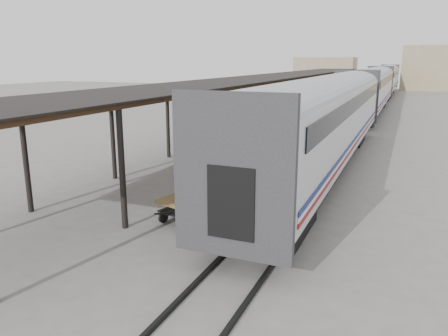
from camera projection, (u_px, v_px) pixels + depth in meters
ground at (190, 214)px, 15.62m from camera, size 160.00×160.00×0.00m
train at (371, 88)px, 44.01m from camera, size 3.45×76.01×4.01m
canopy at (282, 77)px, 37.42m from camera, size 4.90×64.30×4.15m
rails at (369, 113)px, 44.82m from camera, size 1.54×150.00×0.12m
building_left at (325, 72)px, 92.04m from camera, size 12.00×8.00×6.00m
baggage_cart at (193, 201)px, 15.04m from camera, size 1.86×2.65×0.86m
suitcase_stack at (198, 186)px, 15.25m from camera, size 1.48×1.11×0.60m
luggage_tug at (283, 122)px, 35.19m from camera, size 0.86×1.35×1.17m
porter at (190, 175)px, 14.10m from camera, size 0.45×0.66×1.77m
pedestrian at (230, 135)px, 26.73m from camera, size 1.14×0.71×1.81m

